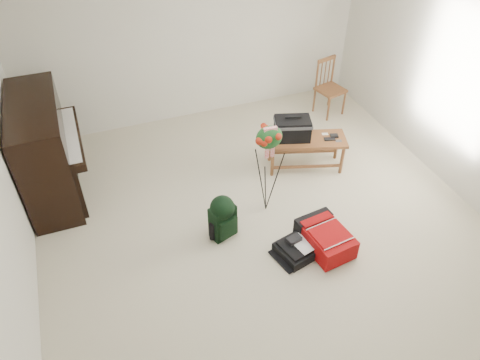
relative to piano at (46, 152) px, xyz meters
name	(u,v)px	position (x,y,z in m)	size (l,w,h in m)	color
floor	(267,232)	(2.19, -1.60, -0.60)	(5.00, 5.50, 0.01)	beige
ceiling	(278,17)	(2.19, -1.60, 1.90)	(5.00, 5.50, 0.01)	white
wall_back	(193,36)	(2.19, 1.15, 0.65)	(5.00, 0.04, 2.50)	silver
wall_right	(476,98)	(4.69, -1.60, 0.65)	(0.04, 5.50, 2.50)	silver
piano	(46,152)	(0.00, 0.00, 0.00)	(0.71, 1.50, 1.25)	black
bench	(297,134)	(3.00, -0.63, -0.05)	(1.08, 0.69, 0.78)	brown
dining_chair	(330,88)	(4.09, 0.47, -0.18)	(0.45, 0.45, 0.86)	brown
red_suitcase	(323,236)	(2.69, -1.99, -0.46)	(0.49, 0.67, 0.27)	#A9070D
black_duffel	(300,247)	(2.41, -2.00, -0.53)	(0.56, 0.49, 0.20)	black
green_backpack	(223,216)	(1.70, -1.46, -0.29)	(0.32, 0.30, 0.56)	black
flower_stand	(268,170)	(2.33, -1.24, 0.00)	(0.41, 0.41, 1.22)	black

